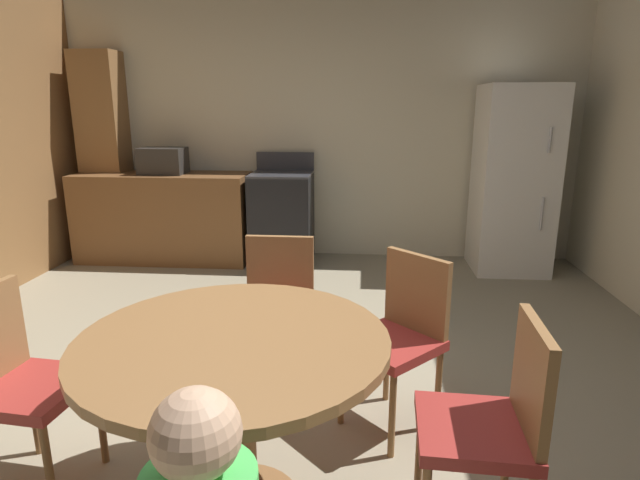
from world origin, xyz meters
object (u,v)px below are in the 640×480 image
refrigerator (513,180)px  chair_north (277,306)px  chair_northeast (400,331)px  chair_east (494,419)px  oven_range (282,217)px  chair_west (17,376)px  microwave (163,161)px  dining_table (235,376)px

refrigerator → chair_north: bearing=-128.4°
chair_northeast → chair_east: bearing=65.8°
refrigerator → chair_north: (-1.89, -2.38, -0.38)m
oven_range → chair_west: 3.34m
chair_north → chair_east: bearing=43.7°
chair_west → chair_east: 1.88m
microwave → dining_table: (1.55, -3.37, -0.43)m
microwave → chair_northeast: bearing=-50.8°
refrigerator → chair_northeast: (-1.23, -2.65, -0.38)m
oven_range → refrigerator: (2.24, -0.05, 0.41)m
dining_table → chair_north: bearing=89.7°
oven_range → dining_table: 3.40m
dining_table → chair_east: 0.95m
microwave → dining_table: size_ratio=0.38×
chair_west → refrigerator: bearing=54.6°
chair_north → chair_northeast: same height
oven_range → dining_table: size_ratio=0.96×
microwave → dining_table: microwave is taller
refrigerator → chair_west: size_ratio=2.02×
oven_range → refrigerator: refrigerator is taller
microwave → refrigerator: bearing=-0.8°
refrigerator → chair_northeast: refrigerator is taller
microwave → chair_west: size_ratio=0.51×
microwave → chair_east: 4.26m
refrigerator → dining_table: refrigerator is taller
chair_east → chair_northeast: (-0.28, 0.72, 0.00)m
refrigerator → chair_northeast: bearing=-114.9°
microwave → chair_east: microwave is taller
oven_range → refrigerator: bearing=-1.4°
refrigerator → chair_north: size_ratio=2.02×
chair_east → chair_west: bearing=-1.4°
oven_range → chair_north: (0.35, -2.44, 0.03)m
refrigerator → dining_table: bearing=-119.6°
dining_table → chair_west: chair_west is taller
microwave → chair_north: bearing=-57.5°
microwave → chair_west: (0.61, -3.28, -0.53)m
chair_west → chair_northeast: size_ratio=1.00×
chair_west → chair_east: same height
refrigerator → chair_west: bearing=-131.2°
oven_range → microwave: 1.33m
chair_west → chair_north: 1.27m
dining_table → chair_northeast: (0.66, 0.67, -0.10)m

